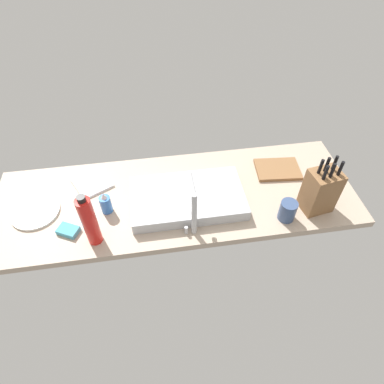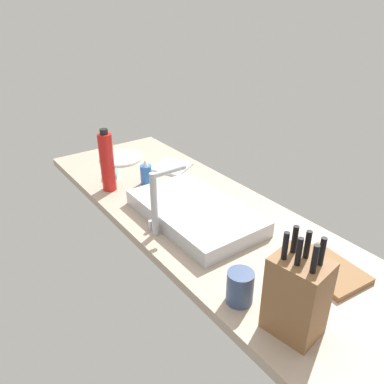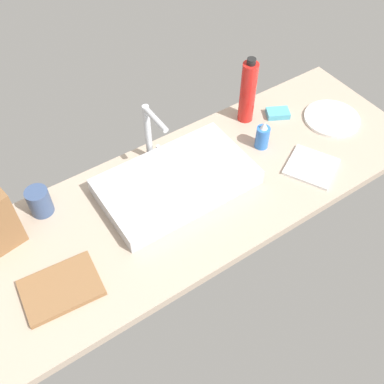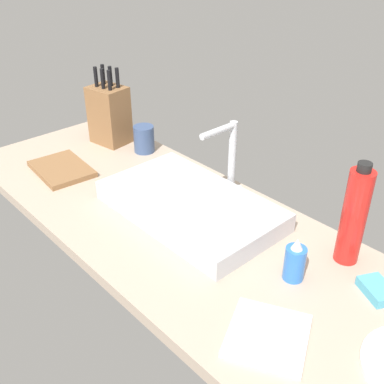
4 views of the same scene
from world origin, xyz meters
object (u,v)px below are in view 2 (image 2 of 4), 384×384
object	(u,v)px
soap_bottle	(146,174)
water_bottle	(107,162)
coffee_mug	(240,287)
dish_sponge	(111,174)
faucet	(158,198)
dish_towel	(172,167)
sink_basin	(195,212)
dinner_plate	(121,158)
cutting_board	(327,269)
knife_block	(297,295)

from	to	relation	value
soap_bottle	water_bottle	bearing A→B (deg)	73.73
coffee_mug	dish_sponge	bearing A→B (deg)	-3.88
water_bottle	coffee_mug	size ratio (longest dim) A/B	2.79
faucet	dish_towel	size ratio (longest dim) A/B	1.44
sink_basin	dinner_plate	distance (cm)	71.42
water_bottle	dinner_plate	world-z (taller)	water_bottle
water_bottle	dish_towel	bearing A→B (deg)	-84.64
soap_bottle	coffee_mug	size ratio (longest dim) A/B	1.18
soap_bottle	dish_sponge	world-z (taller)	soap_bottle
sink_basin	water_bottle	bearing A→B (deg)	20.09
sink_basin	cutting_board	bearing A→B (deg)	-163.47
dish_towel	coffee_mug	distance (cm)	96.11
cutting_board	dinner_plate	world-z (taller)	cutting_board
dinner_plate	knife_block	bearing A→B (deg)	172.79
coffee_mug	soap_bottle	bearing A→B (deg)	-11.56
faucet	knife_block	distance (cm)	58.91
dish_towel	faucet	bearing A→B (deg)	142.20
faucet	dish_sponge	size ratio (longest dim) A/B	2.70
water_bottle	dish_sponge	bearing A→B (deg)	-26.48
coffee_mug	faucet	bearing A→B (deg)	-0.08
sink_basin	faucet	size ratio (longest dim) A/B	2.18
water_bottle	coffee_mug	world-z (taller)	water_bottle
dish_sponge	dish_towel	bearing A→B (deg)	-106.84
cutting_board	dinner_plate	distance (cm)	121.52
sink_basin	knife_block	bearing A→B (deg)	168.53
cutting_board	dish_sponge	bearing A→B (deg)	13.10
dish_sponge	dinner_plate	bearing A→B (deg)	-40.24
dish_towel	soap_bottle	bearing A→B (deg)	112.56
cutting_board	water_bottle	xyz separation A→B (cm)	(92.39, 30.35, 12.26)
knife_block	cutting_board	xyz separation A→B (cm)	(9.01, -26.74, -10.43)
knife_block	coffee_mug	bearing A→B (deg)	5.67
dinner_plate	coffee_mug	xyz separation A→B (cm)	(-114.50, 20.68, 4.38)
sink_basin	dish_towel	size ratio (longest dim) A/B	3.15
sink_basin	coffee_mug	world-z (taller)	coffee_mug
faucet	soap_bottle	bearing A→B (deg)	-23.48
knife_block	dinner_plate	distance (cm)	131.57
dish_towel	dish_sponge	distance (cm)	30.42
sink_basin	soap_bottle	world-z (taller)	soap_bottle
knife_block	dish_towel	size ratio (longest dim) A/B	1.73
faucet	dinner_plate	bearing A→B (deg)	-16.10
knife_block	water_bottle	bearing A→B (deg)	-7.43
dish_towel	water_bottle	bearing A→B (deg)	95.36
soap_bottle	dish_sponge	bearing A→B (deg)	30.67
knife_block	dish_towel	world-z (taller)	knife_block
cutting_board	dinner_plate	bearing A→B (deg)	4.85
dinner_plate	dish_sponge	world-z (taller)	dish_sponge
sink_basin	dish_sponge	size ratio (longest dim) A/B	5.89
cutting_board	dish_sponge	distance (cm)	107.29
dinner_plate	dish_towel	distance (cm)	29.54
sink_basin	soap_bottle	size ratio (longest dim) A/B	4.53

